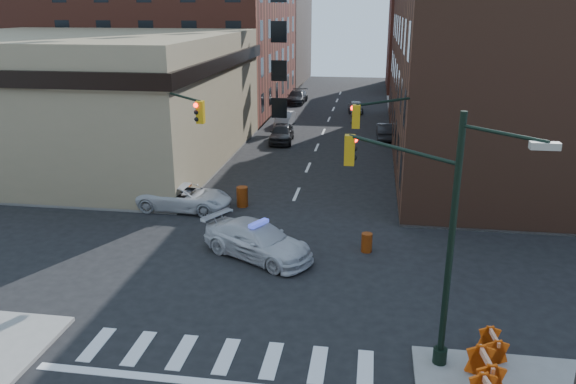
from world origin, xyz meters
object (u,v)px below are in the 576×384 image
(pickup, at_px, (185,197))
(barrel_road, at_px, (367,243))
(parked_car_enear, at_px, (386,131))
(barricade_se_a, at_px, (493,345))
(pedestrian_a, at_px, (131,180))
(pedestrian_b, at_px, (89,188))
(parked_car_wfar, at_px, (285,119))
(parked_car_wnear, at_px, (282,133))
(barricade_nw_a, at_px, (182,190))
(police_car, at_px, (258,241))
(barrel_bank, at_px, (242,197))

(pickup, height_order, barrel_road, pickup)
(parked_car_enear, relative_size, barricade_se_a, 3.93)
(pedestrian_a, bearing_deg, pedestrian_b, -123.97)
(barrel_road, relative_size, barricade_se_a, 0.84)
(pedestrian_a, bearing_deg, parked_car_wfar, 78.01)
(parked_car_enear, height_order, pedestrian_a, pedestrian_a)
(pickup, xyz_separation_m, parked_car_wnear, (2.70, 16.97, 0.06))
(pedestrian_b, relative_size, barricade_se_a, 1.83)
(pedestrian_b, bearing_deg, parked_car_wnear, 75.83)
(pedestrian_a, relative_size, barricade_nw_a, 1.52)
(barricade_se_a, bearing_deg, barrel_road, 21.23)
(police_car, xyz_separation_m, parked_car_enear, (6.02, 25.03, -0.10))
(parked_car_wnear, xyz_separation_m, parked_car_enear, (8.60, 2.53, -0.09))
(police_car, xyz_separation_m, pedestrian_a, (-9.16, 7.23, 0.25))
(barrel_bank, bearing_deg, pedestrian_a, 174.08)
(barricade_nw_a, bearing_deg, parked_car_wnear, 66.35)
(barrel_bank, relative_size, barricade_se_a, 1.07)
(barricade_se_a, bearing_deg, barricade_nw_a, 41.14)
(barrel_bank, bearing_deg, pickup, -162.13)
(pickup, distance_m, pedestrian_a, 4.25)
(pedestrian_a, height_order, barricade_se_a, pedestrian_a)
(barrel_bank, xyz_separation_m, barricade_nw_a, (-3.74, 0.59, 0.02))
(police_car, bearing_deg, barrel_bank, 47.80)
(police_car, distance_m, barrel_road, 5.06)
(police_car, xyz_separation_m, parked_car_wfar, (-3.35, 29.28, -0.12))
(parked_car_enear, xyz_separation_m, barricade_nw_a, (-12.00, -17.93, -0.10))
(barrel_road, bearing_deg, barrel_bank, 143.78)
(barrel_bank, bearing_deg, parked_car_wnear, 91.23)
(parked_car_wfar, distance_m, pedestrian_b, 25.29)
(pedestrian_a, distance_m, barricade_nw_a, 3.22)
(pickup, height_order, parked_car_enear, pickup)
(parked_car_wnear, relative_size, pedestrian_a, 2.59)
(parked_car_wnear, height_order, barrel_road, parked_car_wnear)
(barricade_se_a, bearing_deg, parked_car_wnear, 15.28)
(parked_car_wfar, height_order, barrel_road, parked_car_wfar)
(barrel_bank, relative_size, barricade_nw_a, 0.98)
(barrel_road, relative_size, barrel_bank, 0.78)
(pickup, bearing_deg, barrel_bank, -69.16)
(pickup, height_order, barrel_bank, pickup)
(pedestrian_a, xyz_separation_m, barrel_bank, (6.93, -0.72, -0.47))
(pickup, xyz_separation_m, pedestrian_b, (-5.47, -0.43, 0.41))
(parked_car_wfar, xyz_separation_m, barricade_nw_a, (-2.62, -22.18, -0.08))
(barrel_road, xyz_separation_m, barricade_se_a, (4.15, -7.90, 0.10))
(parked_car_wfar, relative_size, barrel_bank, 3.54)
(parked_car_wnear, relative_size, barrel_road, 5.12)
(barricade_nw_a, bearing_deg, pickup, -77.17)
(parked_car_wnear, distance_m, barricade_se_a, 31.33)
(parked_car_wfar, distance_m, barrel_bank, 22.79)
(barricade_se_a, relative_size, barricade_nw_a, 0.91)
(parked_car_wfar, distance_m, parked_car_enear, 10.29)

